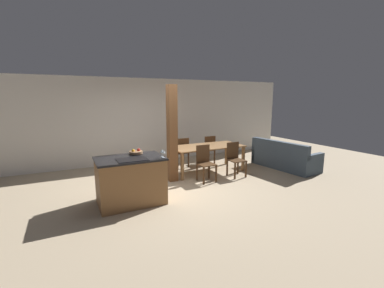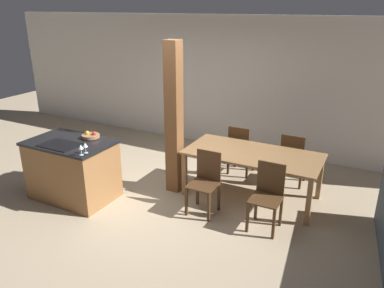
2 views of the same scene
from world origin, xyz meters
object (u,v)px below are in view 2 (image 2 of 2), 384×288
at_px(fruit_bowl, 91,136).
at_px(wine_glass_middle, 85,145).
at_px(wine_glass_near, 81,147).
at_px(dining_chair_near_left, 205,181).
at_px(dining_chair_far_left, 240,149).
at_px(dining_table, 253,158).
at_px(dining_chair_near_right, 267,195).
at_px(timber_post, 174,120).
at_px(kitchen_island, 73,169).
at_px(dining_chair_far_right, 293,158).

distance_m(fruit_bowl, wine_glass_middle, 0.65).
relative_size(fruit_bowl, wine_glass_near, 1.79).
xyz_separation_m(wine_glass_middle, dining_chair_near_left, (1.44, 0.83, -0.58)).
relative_size(fruit_bowl, dining_chair_far_left, 0.30).
bearing_deg(wine_glass_near, dining_table, 40.73).
height_order(dining_chair_near_right, timber_post, timber_post).
distance_m(kitchen_island, dining_chair_far_right, 3.56).
distance_m(wine_glass_middle, dining_chair_far_left, 2.75).
relative_size(fruit_bowl, dining_table, 0.13).
xyz_separation_m(dining_chair_near_left, dining_chair_near_right, (0.92, 0.00, 0.00)).
bearing_deg(wine_glass_near, dining_chair_far_left, 58.59).
xyz_separation_m(kitchen_island, dining_chair_near_right, (2.94, 0.57, 0.01)).
height_order(dining_table, dining_chair_near_left, dining_chair_near_left).
bearing_deg(kitchen_island, dining_table, 27.47).
bearing_deg(timber_post, dining_chair_near_left, -27.67).
distance_m(fruit_bowl, dining_table, 2.52).
relative_size(fruit_bowl, dining_chair_near_right, 0.30).
bearing_deg(fruit_bowl, dining_chair_far_right, 32.47).
distance_m(kitchen_island, timber_post, 1.76).
bearing_deg(fruit_bowl, timber_post, 32.31).
bearing_deg(dining_chair_far_right, fruit_bowl, 32.47).
xyz_separation_m(fruit_bowl, wine_glass_middle, (0.38, -0.53, 0.08)).
distance_m(kitchen_island, dining_chair_near_right, 2.99).
bearing_deg(wine_glass_middle, fruit_bowl, 125.81).
xyz_separation_m(wine_glass_middle, dining_chair_far_left, (1.44, 2.27, -0.58)).
xyz_separation_m(kitchen_island, dining_chair_far_left, (2.01, 2.01, 0.01)).
relative_size(dining_chair_far_right, timber_post, 0.38).
xyz_separation_m(kitchen_island, dining_table, (2.48, 1.29, 0.19)).
height_order(dining_chair_far_right, timber_post, timber_post).
bearing_deg(dining_chair_near_right, dining_chair_far_right, 90.00).
distance_m(dining_table, timber_post, 1.35).
relative_size(dining_chair_far_left, dining_chair_far_right, 1.00).
height_order(fruit_bowl, wine_glass_near, wine_glass_near).
xyz_separation_m(kitchen_island, fruit_bowl, (0.19, 0.26, 0.51)).
xyz_separation_m(wine_glass_near, wine_glass_middle, (0.00, 0.08, 0.00)).
height_order(kitchen_island, dining_chair_far_right, kitchen_island).
bearing_deg(wine_glass_middle, dining_chair_near_right, 19.41).
xyz_separation_m(wine_glass_near, dining_chair_far_right, (2.36, 2.36, -0.58)).
xyz_separation_m(fruit_bowl, dining_chair_near_right, (2.74, 0.31, -0.50)).
relative_size(dining_chair_near_left, dining_chair_far_left, 1.00).
bearing_deg(dining_chair_near_right, dining_chair_far_left, 122.72).
bearing_deg(dining_chair_near_right, wine_glass_near, -158.78).
bearing_deg(kitchen_island, fruit_bowl, 53.40).
relative_size(kitchen_island, fruit_bowl, 4.75).
bearing_deg(timber_post, kitchen_island, -143.49).
bearing_deg(dining_chair_near_left, dining_chair_far_right, 57.28).
bearing_deg(dining_chair_far_right, dining_chair_near_left, 57.28).
height_order(dining_chair_near_left, dining_chair_far_right, same).
height_order(wine_glass_middle, dining_table, wine_glass_middle).
relative_size(kitchen_island, dining_table, 0.63).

